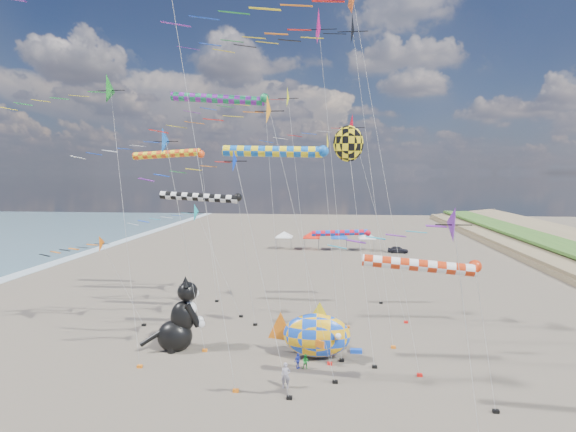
# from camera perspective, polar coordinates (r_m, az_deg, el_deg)

# --- Properties ---
(delta_kite_0) EXTENTS (8.83, 1.61, 8.42)m
(delta_kite_0) POSITION_cam_1_polar(r_m,az_deg,el_deg) (44.32, -23.10, -3.68)
(delta_kite_0) COLOR orange
(delta_kite_0) RESTS_ON ground
(delta_kite_1) EXTENTS (10.71, 2.28, 20.98)m
(delta_kite_1) POSITION_cam_1_polar(r_m,az_deg,el_deg) (34.86, -24.83, 14.25)
(delta_kite_1) COLOR #1D8D27
(delta_kite_1) RESTS_ON ground
(delta_kite_2) EXTENTS (12.93, 2.52, 25.75)m
(delta_kite_2) POSITION_cam_1_polar(r_m,az_deg,el_deg) (36.72, 7.54, 21.68)
(delta_kite_2) COLOR black
(delta_kite_2) RESTS_ON ground
(delta_kite_3) EXTENTS (11.05, 2.06, 18.89)m
(delta_kite_3) POSITION_cam_1_polar(r_m,az_deg,el_deg) (29.30, -2.89, 12.53)
(delta_kite_3) COLOR orange
(delta_kite_3) RESTS_ON ground
(delta_kite_4) EXTENTS (12.32, 2.17, 22.06)m
(delta_kite_4) POSITION_cam_1_polar(r_m,az_deg,el_deg) (42.21, -2.91, 14.60)
(delta_kite_4) COLOR yellow
(delta_kite_4) RESTS_ON ground
(delta_kite_5) EXTENTS (14.69, 3.30, 27.57)m
(delta_kite_5) POSITION_cam_1_polar(r_m,az_deg,el_deg) (41.39, 2.72, 22.03)
(delta_kite_5) COLOR #CD1369
(delta_kite_5) RESTS_ON ground
(delta_kite_7) EXTENTS (9.66, 2.13, 17.43)m
(delta_kite_7) POSITION_cam_1_polar(r_m,az_deg,el_deg) (35.71, -16.23, 8.68)
(delta_kite_7) COLOR blue
(delta_kite_7) RESTS_ON ground
(delta_kite_8) EXTENTS (11.91, 2.57, 19.34)m
(delta_kite_8) POSITION_cam_1_polar(r_m,az_deg,el_deg) (41.75, 9.21, 10.76)
(delta_kite_8) COLOR #EB0017
(delta_kite_8) RESTS_ON ground
(delta_kite_9) EXTENTS (9.67, 1.61, 15.54)m
(delta_kite_9) POSITION_cam_1_polar(r_m,az_deg,el_deg) (27.41, -10.30, 6.20)
(delta_kite_9) COLOR #0932C9
(delta_kite_9) RESTS_ON ground
(delta_kite_10) EXTENTS (10.94, 2.01, 11.13)m
(delta_kite_10) POSITION_cam_1_polar(r_m,az_deg,el_deg) (44.13, -12.71, -0.01)
(delta_kite_10) COLOR #1CB5C0
(delta_kite_10) RESTS_ON ground
(delta_kite_11) EXTENTS (7.69, 1.87, 12.51)m
(delta_kite_11) POSITION_cam_1_polar(r_m,az_deg,el_deg) (22.29, 17.42, -1.66)
(delta_kite_11) COLOR #641997
(delta_kite_11) RESTS_ON ground
(delta_kite_12) EXTENTS (16.86, 2.84, 26.67)m
(delta_kite_12) POSITION_cam_1_polar(r_m,az_deg,el_deg) (32.31, 6.59, 25.46)
(delta_kite_12) COLOR #D34F11
(delta_kite_12) RESTS_ON ground
(windsock_0) EXTENTS (8.82, 0.75, 12.13)m
(windsock_0) POSITION_cam_1_polar(r_m,az_deg,el_deg) (41.17, -10.71, 2.28)
(windsock_0) COLOR black
(windsock_0) RESTS_ON ground
(windsock_1) EXTENTS (8.90, 0.83, 15.88)m
(windsock_1) POSITION_cam_1_polar(r_m,az_deg,el_deg) (32.55, -1.20, 8.09)
(windsock_1) COLOR blue
(windsock_1) RESTS_ON ground
(windsock_2) EXTENTS (9.07, 0.84, 16.34)m
(windsock_2) POSITION_cam_1_polar(r_m,az_deg,el_deg) (49.60, -14.67, 7.54)
(windsock_2) COLOR #FF4A15
(windsock_2) RESTS_ON ground
(windsock_3) EXTENTS (10.27, 0.85, 21.11)m
(windsock_3) POSITION_cam_1_polar(r_m,az_deg,el_deg) (42.79, -8.27, 14.42)
(windsock_3) COLOR #17824A
(windsock_3) RESTS_ON ground
(windsock_4) EXTENTS (7.61, 0.64, 7.91)m
(windsock_4) POSITION_cam_1_polar(r_m,az_deg,el_deg) (48.00, 7.00, -2.21)
(windsock_4) COLOR red
(windsock_4) RESTS_ON ground
(windsock_5) EXTENTS (8.00, 0.74, 9.02)m
(windsock_5) POSITION_cam_1_polar(r_m,az_deg,el_deg) (27.03, 16.99, -6.11)
(windsock_5) COLOR red
(windsock_5) RESTS_ON ground
(angelfish_kite) EXTENTS (3.74, 3.02, 17.38)m
(angelfish_kite) POSITION_cam_1_polar(r_m,az_deg,el_deg) (33.45, 7.32, 8.89)
(angelfish_kite) COLOR yellow
(angelfish_kite) RESTS_ON ground
(cat_inflatable) EXTENTS (4.74, 3.60, 5.73)m
(cat_inflatable) POSITION_cam_1_polar(r_m,az_deg,el_deg) (37.14, -13.77, -11.99)
(cat_inflatable) COLOR black
(cat_inflatable) RESTS_ON ground
(fish_inflatable) EXTENTS (6.80, 3.24, 4.40)m
(fish_inflatable) POSITION_cam_1_polar(r_m,az_deg,el_deg) (34.80, 3.55, -14.84)
(fish_inflatable) COLOR blue
(fish_inflatable) RESTS_ON ground
(person_adult) EXTENTS (0.63, 0.43, 1.67)m
(person_adult) POSITION_cam_1_polar(r_m,az_deg,el_deg) (30.88, -0.30, -19.59)
(person_adult) COLOR #938FA0
(person_adult) RESTS_ON ground
(child_green) EXTENTS (0.52, 0.41, 1.05)m
(child_green) POSITION_cam_1_polar(r_m,az_deg,el_deg) (33.61, 2.27, -18.00)
(child_green) COLOR #19832B
(child_green) RESTS_ON ground
(child_blue) EXTENTS (0.62, 0.68, 1.12)m
(child_blue) POSITION_cam_1_polar(r_m,az_deg,el_deg) (33.66, 1.26, -17.90)
(child_blue) COLOR #2233B2
(child_blue) RESTS_ON ground
(kite_bag_0) EXTENTS (0.90, 0.44, 0.30)m
(kite_bag_0) POSITION_cam_1_polar(r_m,az_deg,el_deg) (35.90, 3.81, -17.08)
(kite_bag_0) COLOR black
(kite_bag_0) RESTS_ON ground
(kite_bag_2) EXTENTS (0.90, 0.44, 0.30)m
(kite_bag_2) POSITION_cam_1_polar(r_m,az_deg,el_deg) (36.75, 8.65, -16.59)
(kite_bag_2) COLOR blue
(kite_bag_2) RESTS_ON ground
(tent_row) EXTENTS (19.20, 4.20, 3.80)m
(tent_row) POSITION_cam_1_polar(r_m,az_deg,el_deg) (81.63, 4.76, -2.13)
(tent_row) COLOR white
(tent_row) RESTS_ON ground
(parked_car) EXTENTS (3.70, 2.04, 1.19)m
(parked_car) POSITION_cam_1_polar(r_m,az_deg,el_deg) (80.83, 13.79, -4.17)
(parked_car) COLOR #26262D
(parked_car) RESTS_ON ground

